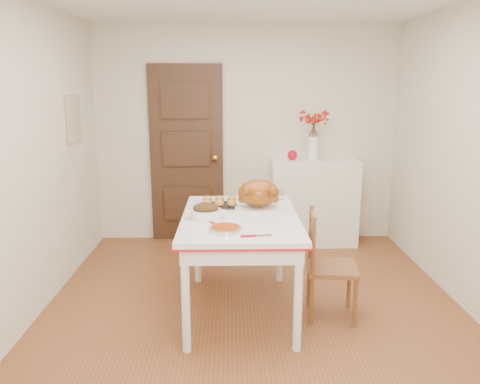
{
  "coord_description": "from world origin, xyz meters",
  "views": [
    {
      "loc": [
        -0.19,
        -3.46,
        1.82
      ],
      "look_at": [
        -0.11,
        0.14,
        1.0
      ],
      "focal_mm": 34.91,
      "sensor_mm": 36.0,
      "label": 1
    }
  ],
  "objects_px": {
    "sideboard": "(313,202)",
    "chair_oak": "(332,265)",
    "kitchen_table": "(240,264)",
    "turkey_platter": "(259,195)",
    "pumpkin_pie": "(225,228)"
  },
  "relations": [
    {
      "from": "sideboard",
      "to": "turkey_platter",
      "type": "distance_m",
      "value": 1.73
    },
    {
      "from": "chair_oak",
      "to": "turkey_platter",
      "type": "relative_size",
      "value": 2.22
    },
    {
      "from": "kitchen_table",
      "to": "turkey_platter",
      "type": "relative_size",
      "value": 3.45
    },
    {
      "from": "sideboard",
      "to": "pumpkin_pie",
      "type": "bearing_deg",
      "value": -115.49
    },
    {
      "from": "turkey_platter",
      "to": "kitchen_table",
      "type": "bearing_deg",
      "value": -128.59
    },
    {
      "from": "sideboard",
      "to": "turkey_platter",
      "type": "relative_size",
      "value": 2.51
    },
    {
      "from": "turkey_platter",
      "to": "pumpkin_pie",
      "type": "xyz_separation_m",
      "value": [
        -0.27,
        -0.59,
        -0.1
      ]
    },
    {
      "from": "sideboard",
      "to": "chair_oak",
      "type": "xyz_separation_m",
      "value": [
        -0.16,
        -1.81,
        -0.06
      ]
    },
    {
      "from": "sideboard",
      "to": "kitchen_table",
      "type": "xyz_separation_m",
      "value": [
        -0.89,
        -1.69,
        -0.09
      ]
    },
    {
      "from": "sideboard",
      "to": "turkey_platter",
      "type": "xyz_separation_m",
      "value": [
        -0.73,
        -1.5,
        0.45
      ]
    },
    {
      "from": "turkey_platter",
      "to": "pumpkin_pie",
      "type": "distance_m",
      "value": 0.66
    },
    {
      "from": "chair_oak",
      "to": "turkey_platter",
      "type": "height_order",
      "value": "turkey_platter"
    },
    {
      "from": "sideboard",
      "to": "kitchen_table",
      "type": "distance_m",
      "value": 1.91
    },
    {
      "from": "pumpkin_pie",
      "to": "turkey_platter",
      "type": "bearing_deg",
      "value": 65.49
    },
    {
      "from": "sideboard",
      "to": "turkey_platter",
      "type": "bearing_deg",
      "value": -115.87
    }
  ]
}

